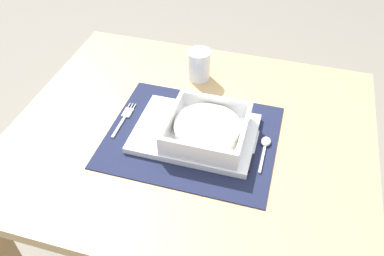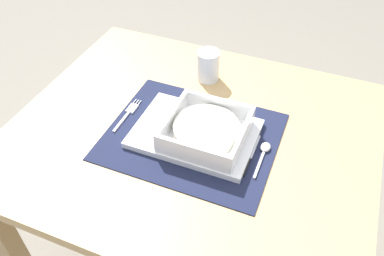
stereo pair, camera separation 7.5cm
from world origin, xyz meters
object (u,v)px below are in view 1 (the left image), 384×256
at_px(drinking_glass, 199,66).
at_px(butter_knife, 251,153).
at_px(spoon, 265,145).
at_px(porridge_bowl, 207,129).
at_px(dining_table, 191,158).
at_px(fork, 125,117).

bearing_deg(drinking_glass, butter_knife, -52.56).
bearing_deg(spoon, porridge_bowl, -172.31).
relative_size(porridge_bowl, spoon, 1.60).
xyz_separation_m(porridge_bowl, butter_knife, (0.11, -0.02, -0.03)).
relative_size(spoon, drinking_glass, 1.30).
xyz_separation_m(dining_table, butter_knife, (0.16, -0.04, 0.11)).
bearing_deg(butter_knife, dining_table, 170.76).
relative_size(dining_table, spoon, 7.77).
distance_m(butter_knife, drinking_glass, 0.34).
xyz_separation_m(dining_table, spoon, (0.19, -0.01, 0.11)).
height_order(porridge_bowl, butter_knife, porridge_bowl).
xyz_separation_m(spoon, drinking_glass, (-0.23, 0.23, 0.03)).
height_order(dining_table, spoon, spoon).
distance_m(spoon, drinking_glass, 0.33).
relative_size(butter_knife, drinking_glass, 1.51).
relative_size(dining_table, fork, 6.70).
xyz_separation_m(spoon, butter_knife, (-0.03, -0.03, -0.00)).
xyz_separation_m(fork, butter_knife, (0.34, -0.04, 0.00)).
height_order(fork, butter_knife, butter_knife).
bearing_deg(butter_knife, porridge_bowl, 176.89).
height_order(porridge_bowl, drinking_glass, drinking_glass).
relative_size(porridge_bowl, drinking_glass, 2.09).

